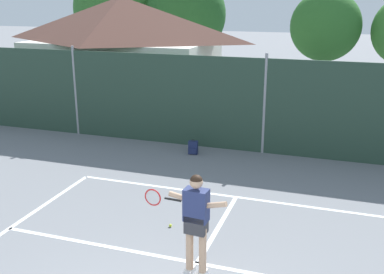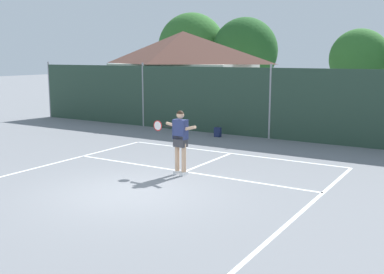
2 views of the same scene
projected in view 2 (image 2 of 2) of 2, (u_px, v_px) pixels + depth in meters
The scene contains 8 objects.
ground_plane at pixel (131, 193), 11.55m from camera, with size 120.00×120.00×0.00m, color slate.
court_markings at pixel (147, 186), 12.09m from camera, with size 8.30×11.10×0.01m.
chainlink_fence at pixel (270, 103), 18.85m from camera, with size 26.09×0.09×3.05m.
clubhouse_building at pixel (183, 74), 24.56m from camera, with size 7.53×4.52×4.63m.
treeline_backdrop at pixel (306, 52), 29.10m from camera, with size 25.84×4.50×6.41m.
tennis_player at pixel (180, 137), 13.10m from camera, with size 1.44×0.29×1.85m.
tennis_ball at pixel (178, 160), 15.06m from camera, with size 0.07×0.07×0.07m, color #CCE033.
backpack_navy at pixel (218, 132), 19.42m from camera, with size 0.30×0.27×0.46m.
Camera 2 is at (7.12, -8.70, 3.38)m, focal length 43.24 mm.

